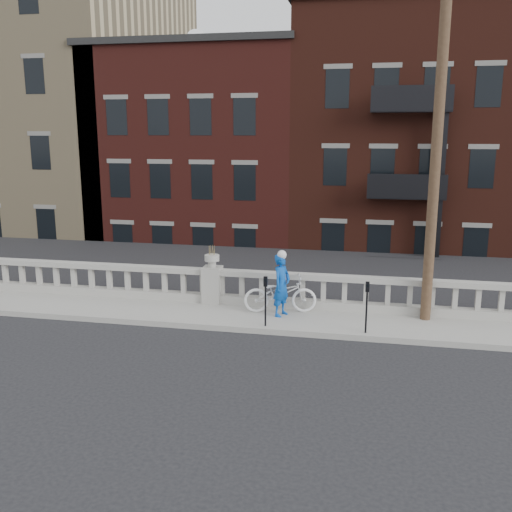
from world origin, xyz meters
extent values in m
plane|color=black|center=(0.00, 0.00, 0.00)|extent=(120.00, 120.00, 0.00)
cube|color=#99958D|center=(0.00, 3.00, 0.07)|extent=(32.00, 2.20, 0.15)
cube|color=#99958D|center=(0.00, 3.95, 0.28)|extent=(28.00, 0.34, 0.25)
cube|color=#99958D|center=(0.00, 3.95, 1.10)|extent=(28.00, 0.34, 0.16)
cube|color=#99958D|center=(0.00, 3.95, 0.70)|extent=(0.55, 0.55, 1.10)
cylinder|color=#99958D|center=(0.00, 3.95, 1.35)|extent=(0.24, 0.24, 0.20)
cylinder|color=#99958D|center=(0.00, 3.95, 1.53)|extent=(0.44, 0.44, 0.18)
cube|color=#605E59|center=(0.00, 4.30, -2.42)|extent=(36.00, 0.50, 5.15)
cube|color=black|center=(0.00, 25.95, -5.25)|extent=(80.00, 44.00, 0.50)
cube|color=#595651|center=(-2.00, 8.45, -3.00)|extent=(16.00, 7.00, 4.00)
cube|color=tan|center=(-17.00, 20.95, 5.00)|extent=(18.00, 16.00, 20.00)
cube|color=#4A1915|center=(-4.00, 19.95, 2.00)|extent=(10.00, 14.00, 14.00)
cube|color=black|center=(-4.00, 19.95, 9.15)|extent=(10.30, 14.30, 0.30)
cube|color=#3D1810|center=(6.00, 19.95, 2.75)|extent=(10.00, 14.00, 15.50)
cube|color=black|center=(6.00, 19.95, 10.65)|extent=(10.30, 14.30, 0.30)
cylinder|color=#422D1E|center=(6.20, 3.60, 5.15)|extent=(0.28, 0.28, 10.00)
cylinder|color=black|center=(1.97, 2.15, 0.70)|extent=(0.05, 0.05, 1.10)
cube|color=black|center=(1.97, 2.15, 1.38)|extent=(0.10, 0.08, 0.26)
cube|color=black|center=(1.97, 2.10, 1.42)|extent=(0.06, 0.01, 0.08)
cylinder|color=black|center=(4.60, 2.15, 0.70)|extent=(0.05, 0.05, 1.10)
cube|color=black|center=(4.60, 2.15, 1.38)|extent=(0.10, 0.08, 0.26)
cube|color=black|center=(4.60, 2.10, 1.42)|extent=(0.06, 0.01, 0.08)
imported|color=silver|center=(2.16, 3.41, 0.69)|extent=(2.18, 1.14, 1.09)
imported|color=#0B46A8|center=(2.24, 3.12, 1.03)|extent=(0.64, 0.76, 1.77)
camera|label=1|loc=(4.60, -12.07, 5.28)|focal=40.00mm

